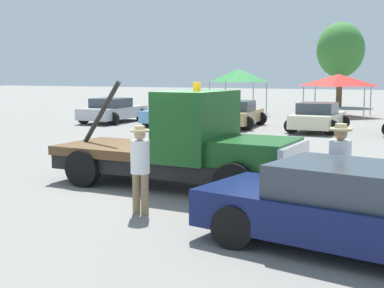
# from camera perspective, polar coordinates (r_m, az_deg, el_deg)

# --- Properties ---
(ground_plane) EXTENTS (160.00, 160.00, 0.00)m
(ground_plane) POSITION_cam_1_polar(r_m,az_deg,el_deg) (12.86, -2.04, -4.52)
(ground_plane) COLOR gray
(tow_truck) EXTENTS (6.05, 2.51, 2.51)m
(tow_truck) POSITION_cam_1_polar(r_m,az_deg,el_deg) (12.51, -0.58, -0.36)
(tow_truck) COLOR black
(tow_truck) RESTS_ON ground
(foreground_car) EXTENTS (5.33, 2.84, 1.34)m
(foreground_car) POSITION_cam_1_polar(r_m,az_deg,el_deg) (8.41, 17.52, -6.84)
(foreground_car) COLOR #0F194C
(foreground_car) RESTS_ON ground
(person_near_truck) EXTENTS (0.40, 0.40, 1.81)m
(person_near_truck) POSITION_cam_1_polar(r_m,az_deg,el_deg) (9.81, 15.47, -2.24)
(person_near_truck) COLOR #475B84
(person_near_truck) RESTS_ON ground
(person_at_hood) EXTENTS (0.38, 0.38, 1.71)m
(person_at_hood) POSITION_cam_1_polar(r_m,az_deg,el_deg) (10.20, -5.55, -1.98)
(person_at_hood) COLOR #847051
(person_at_hood) RESTS_ON ground
(parked_car_silver) EXTENTS (2.52, 4.39, 1.34)m
(parked_car_silver) POSITION_cam_1_polar(r_m,az_deg,el_deg) (29.78, -8.45, 3.55)
(parked_car_silver) COLOR #B7B7BC
(parked_car_silver) RESTS_ON ground
(parked_car_skyblue) EXTENTS (2.80, 4.72, 1.34)m
(parked_car_skyblue) POSITION_cam_1_polar(r_m,az_deg,el_deg) (27.75, -1.48, 3.34)
(parked_car_skyblue) COLOR #669ED1
(parked_car_skyblue) RESTS_ON ground
(parked_car_tan) EXTENTS (2.60, 4.43, 1.34)m
(parked_car_tan) POSITION_cam_1_polar(r_m,az_deg,el_deg) (26.86, 4.83, 3.18)
(parked_car_tan) COLOR tan
(parked_car_tan) RESTS_ON ground
(parked_car_cream) EXTENTS (2.48, 4.33, 1.34)m
(parked_car_cream) POSITION_cam_1_polar(r_m,az_deg,el_deg) (25.58, 13.29, 2.78)
(parked_car_cream) COLOR beige
(parked_car_cream) RESTS_ON ground
(canopy_tent_green) EXTENTS (2.96, 2.96, 2.97)m
(canopy_tent_green) POSITION_cam_1_polar(r_m,az_deg,el_deg) (34.80, 5.02, 7.30)
(canopy_tent_green) COLOR #9E9EA3
(canopy_tent_green) RESTS_ON ground
(canopy_tent_red) EXTENTS (3.62, 3.62, 2.64)m
(canopy_tent_red) POSITION_cam_1_polar(r_m,az_deg,el_deg) (34.58, 15.37, 6.59)
(canopy_tent_red) COLOR #9E9EA3
(canopy_tent_red) RESTS_ON ground
(tree_left) EXTENTS (3.76, 3.76, 6.72)m
(tree_left) POSITION_cam_1_polar(r_m,az_deg,el_deg) (44.96, 15.56, 9.61)
(tree_left) COLOR brown
(tree_left) RESTS_ON ground
(traffic_cone) EXTENTS (0.40, 0.40, 0.55)m
(traffic_cone) POSITION_cam_1_polar(r_m,az_deg,el_deg) (16.33, 10.65, -1.15)
(traffic_cone) COLOR black
(traffic_cone) RESTS_ON ground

